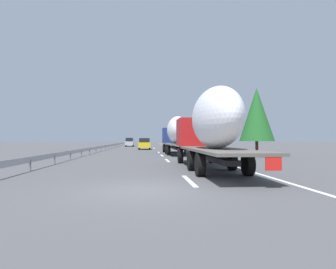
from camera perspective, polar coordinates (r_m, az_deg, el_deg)
name	(u,v)px	position (r m, az deg, el deg)	size (l,w,h in m)	color
ground_plane	(144,149)	(49.39, -4.74, -2.87)	(260.00, 260.00, 0.00)	#4C4C4F
lane_stripe_0	(189,181)	(11.62, 4.24, -9.17)	(3.20, 0.20, 0.01)	white
lane_stripe_1	(167,160)	(22.40, -0.13, -5.20)	(3.20, 0.20, 0.01)	white
lane_stripe_2	(162,155)	(29.27, -1.22, -4.20)	(3.20, 0.20, 0.01)	white
lane_stripe_3	(159,152)	(35.89, -1.87, -3.60)	(3.20, 0.20, 0.01)	white
lane_stripe_4	(154,148)	(51.70, -2.74, -2.79)	(3.20, 0.20, 0.01)	white
lane_stripe_5	(154,148)	(54.87, -2.86, -2.68)	(3.20, 0.20, 0.01)	white
edge_line_right	(173,148)	(54.66, 1.04, -2.69)	(110.00, 0.20, 0.01)	white
truck_lead	(176,133)	(32.33, 1.65, 0.31)	(12.69, 2.55, 4.16)	navy
truck_trailing	(210,126)	(15.77, 8.44, 1.75)	(13.07, 2.55, 4.28)	#B21919
car_white_van	(144,143)	(57.20, -4.73, -1.66)	(4.60, 1.75, 1.89)	white
car_red_compact	(144,141)	(98.83, -4.84, -1.36)	(4.09, 1.82, 1.89)	red
car_silver_hatch	(129,142)	(65.30, -7.70, -1.54)	(4.36, 1.83, 1.97)	#ADB2B7
car_yellow_coupe	(144,144)	(46.42, -4.74, -1.86)	(4.53, 1.90, 1.82)	gold
road_sign	(185,136)	(46.91, 3.47, -0.36)	(0.10, 0.90, 3.09)	gray
tree_0	(187,128)	(78.59, 3.74, 1.27)	(3.38, 3.38, 7.47)	#472D19
tree_1	(204,124)	(54.60, 7.29, 2.16)	(2.62, 2.62, 7.58)	#472D19
tree_2	(257,114)	(28.64, 17.29, 3.84)	(3.29, 3.29, 6.60)	#472D19
tree_3	(196,125)	(56.79, 5.63, 1.91)	(3.95, 3.95, 7.10)	#472D19
guardrail_median	(111,145)	(52.71, -11.28, -2.11)	(94.00, 0.10, 0.76)	#9EA0A5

